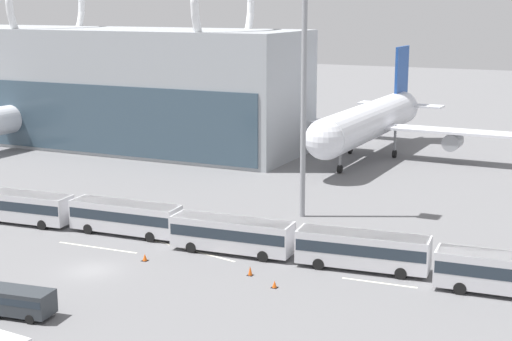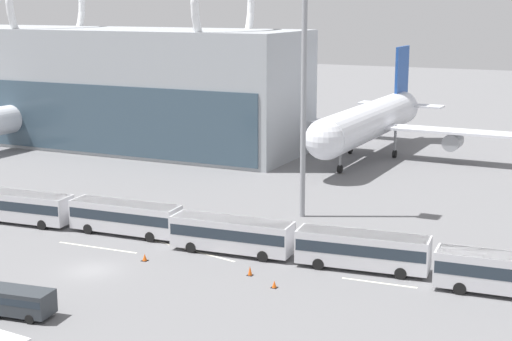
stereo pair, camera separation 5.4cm
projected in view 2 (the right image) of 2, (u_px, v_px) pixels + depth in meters
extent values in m
plane|color=slate|center=(91.00, 270.00, 66.01)|extent=(440.00, 440.00, 0.00)
torus|color=white|center=(48.00, 2.00, 124.89)|extent=(1.10, 18.62, 18.62)
torus|color=white|center=(225.00, 2.00, 111.70)|extent=(1.10, 18.62, 18.62)
cylinder|color=silver|center=(39.00, 114.00, 125.68)|extent=(5.32, 32.32, 4.28)
cone|color=silver|center=(101.00, 103.00, 139.71)|extent=(4.30, 7.19, 4.07)
cube|color=silver|center=(47.00, 117.00, 127.55)|extent=(37.07, 4.80, 0.35)
cylinder|color=gray|center=(98.00, 130.00, 123.25)|extent=(2.35, 4.00, 2.22)
cylinder|color=gray|center=(0.00, 121.00, 132.42)|extent=(2.35, 4.00, 2.22)
cube|color=red|center=(97.00, 74.00, 137.94)|extent=(0.60, 6.35, 9.06)
cube|color=silver|center=(98.00, 101.00, 138.93)|extent=(11.24, 3.56, 0.28)
cylinder|color=gray|center=(61.00, 127.00, 126.63)|extent=(0.36, 0.36, 3.61)
cylinder|color=black|center=(62.00, 138.00, 127.01)|extent=(0.49, 1.11, 1.10)
cylinder|color=gray|center=(35.00, 125.00, 129.10)|extent=(0.36, 0.36, 3.61)
cylinder|color=black|center=(35.00, 136.00, 129.48)|extent=(0.49, 1.11, 1.10)
cylinder|color=silver|center=(369.00, 121.00, 112.51)|extent=(6.03, 34.24, 5.24)
sphere|color=silver|center=(325.00, 139.00, 97.58)|extent=(5.14, 5.14, 5.14)
cone|color=silver|center=(402.00, 107.00, 127.45)|extent=(5.15, 7.60, 4.98)
cube|color=silver|center=(373.00, 126.00, 114.53)|extent=(41.96, 5.10, 0.35)
cylinder|color=gray|center=(453.00, 142.00, 109.73)|extent=(2.48, 3.48, 2.40)
cylinder|color=gray|center=(299.00, 130.00, 119.94)|extent=(2.48, 3.48, 2.40)
cube|color=#1E4799|center=(402.00, 75.00, 125.60)|extent=(0.55, 6.37, 9.09)
cube|color=silver|center=(401.00, 105.00, 126.61)|extent=(13.71, 3.51, 0.28)
cylinder|color=gray|center=(340.00, 153.00, 103.06)|extent=(0.36, 0.36, 4.32)
cylinder|color=black|center=(340.00, 169.00, 103.51)|extent=(0.48, 1.11, 1.10)
cylinder|color=gray|center=(395.00, 139.00, 113.41)|extent=(0.36, 0.36, 4.32)
cylinder|color=black|center=(395.00, 154.00, 113.87)|extent=(0.48, 1.11, 1.10)
cylinder|color=gray|center=(351.00, 136.00, 116.38)|extent=(0.36, 0.36, 4.32)
cylinder|color=black|center=(350.00, 150.00, 116.84)|extent=(0.48, 1.11, 1.10)
cube|color=silver|center=(21.00, 206.00, 79.87)|extent=(11.35, 3.59, 2.80)
cube|color=#232D38|center=(20.00, 204.00, 79.81)|extent=(11.13, 3.61, 0.98)
cube|color=silver|center=(20.00, 193.00, 79.59)|extent=(11.01, 3.48, 0.12)
cylinder|color=black|center=(57.00, 218.00, 80.10)|extent=(1.02, 0.38, 1.00)
cylinder|color=black|center=(42.00, 225.00, 77.77)|extent=(1.02, 0.38, 1.00)
cylinder|color=black|center=(2.00, 212.00, 82.50)|extent=(1.02, 0.38, 1.00)
cube|color=silver|center=(125.00, 217.00, 75.94)|extent=(11.29, 3.25, 2.80)
cube|color=#232D38|center=(125.00, 214.00, 75.88)|extent=(11.06, 3.27, 0.98)
cube|color=silver|center=(125.00, 203.00, 75.66)|extent=(10.95, 3.15, 0.12)
cylinder|color=black|center=(164.00, 230.00, 76.06)|extent=(1.01, 0.34, 1.00)
cylinder|color=black|center=(150.00, 237.00, 73.76)|extent=(1.01, 0.34, 1.00)
cylinder|color=black|center=(103.00, 222.00, 78.66)|extent=(1.01, 0.34, 1.00)
cylinder|color=black|center=(88.00, 229.00, 76.35)|extent=(1.01, 0.34, 1.00)
cube|color=silver|center=(232.00, 234.00, 70.27)|extent=(11.33, 3.46, 2.80)
cube|color=#232D38|center=(232.00, 231.00, 70.21)|extent=(11.11, 3.48, 0.98)
cube|color=silver|center=(232.00, 220.00, 69.99)|extent=(10.99, 3.36, 0.12)
cylinder|color=black|center=(273.00, 248.00, 70.46)|extent=(1.02, 0.36, 1.00)
cylinder|color=black|center=(263.00, 256.00, 68.14)|extent=(1.02, 0.36, 1.00)
cylinder|color=black|center=(203.00, 240.00, 72.93)|extent=(1.02, 0.36, 1.00)
cylinder|color=black|center=(191.00, 247.00, 70.61)|extent=(1.02, 0.36, 1.00)
cube|color=silver|center=(363.00, 250.00, 65.87)|extent=(11.38, 3.79, 2.80)
cube|color=#232D38|center=(363.00, 246.00, 65.82)|extent=(11.16, 3.80, 0.98)
cube|color=silver|center=(363.00, 234.00, 65.59)|extent=(11.04, 3.68, 0.12)
cylinder|color=black|center=(406.00, 264.00, 66.17)|extent=(1.02, 0.39, 1.00)
cylinder|color=black|center=(401.00, 273.00, 63.83)|extent=(1.02, 0.39, 1.00)
cylinder|color=black|center=(326.00, 255.00, 68.46)|extent=(1.02, 0.39, 1.00)
cylinder|color=black|center=(318.00, 264.00, 66.11)|extent=(1.02, 0.39, 1.00)
cube|color=silver|center=(509.00, 273.00, 60.10)|extent=(11.31, 3.39, 2.80)
cube|color=#232D38|center=(509.00, 270.00, 60.04)|extent=(11.09, 3.41, 0.98)
cube|color=silver|center=(510.00, 257.00, 59.82)|extent=(10.97, 3.29, 0.12)
cylinder|color=black|center=(464.00, 278.00, 62.78)|extent=(1.02, 0.36, 1.00)
cylinder|color=black|center=(460.00, 288.00, 60.47)|extent=(1.02, 0.36, 1.00)
cube|color=#2D3338|center=(20.00, 301.00, 56.14)|extent=(5.04, 2.68, 1.73)
cube|color=#232D38|center=(20.00, 297.00, 56.08)|extent=(4.90, 2.69, 0.52)
cylinder|color=black|center=(45.00, 309.00, 56.81)|extent=(0.72, 0.31, 0.70)
cylinder|color=black|center=(30.00, 319.00, 54.97)|extent=(0.72, 0.31, 0.70)
cylinder|color=black|center=(12.00, 305.00, 57.65)|extent=(0.72, 0.31, 0.70)
cylinder|color=gray|center=(304.00, 91.00, 79.93)|extent=(0.56, 0.56, 26.53)
cube|color=silver|center=(190.00, 250.00, 71.49)|extent=(10.48, 2.69, 0.01)
cube|color=silver|center=(97.00, 247.00, 72.22)|extent=(8.44, 0.57, 0.01)
cube|color=silver|center=(379.00, 283.00, 63.13)|extent=(6.16, 0.60, 0.01)
cube|color=black|center=(274.00, 288.00, 62.04)|extent=(0.51, 0.51, 0.02)
cone|color=#EA5914|center=(274.00, 284.00, 61.98)|extent=(0.38, 0.38, 0.56)
cube|color=black|center=(145.00, 261.00, 68.50)|extent=(0.56, 0.56, 0.02)
cone|color=#EA5914|center=(145.00, 257.00, 68.44)|extent=(0.42, 0.42, 0.61)
cube|color=black|center=(250.00, 275.00, 64.85)|extent=(0.49, 0.49, 0.02)
cone|color=#EA5914|center=(250.00, 271.00, 64.77)|extent=(0.36, 0.36, 0.77)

